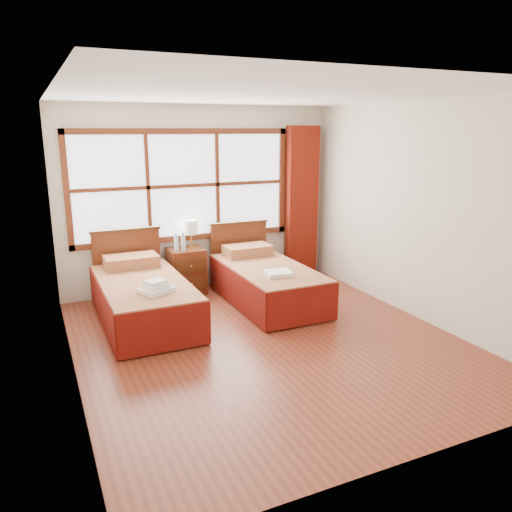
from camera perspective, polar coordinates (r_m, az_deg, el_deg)
name	(u,v)px	position (r m, az deg, el deg)	size (l,w,h in m)	color
floor	(268,341)	(5.57, 1.38, -9.73)	(4.50, 4.50, 0.00)	brown
ceiling	(270,94)	(5.10, 1.56, 18.02)	(4.50, 4.50, 0.00)	white
wall_back	(200,199)	(7.24, -6.42, 6.53)	(4.00, 4.00, 0.00)	silver
wall_left	(64,243)	(4.68, -21.14, 1.37)	(4.50, 4.50, 0.00)	silver
wall_right	(418,212)	(6.31, 18.07, 4.77)	(4.50, 4.50, 0.00)	silver
window	(183,186)	(7.11, -8.30, 7.95)	(3.16, 0.06, 1.56)	white
curtain	(302,202)	(7.78, 5.25, 6.13)	(0.50, 0.16, 2.30)	maroon
bed_left	(143,297)	(6.20, -12.80, -4.61)	(1.00, 2.02, 0.97)	#44230E
bed_right	(266,281)	(6.71, 1.14, -2.87)	(0.98, 2.00, 0.95)	#44230E
nightstand	(187,271)	(7.11, -7.94, -1.71)	(0.48, 0.48, 0.65)	#592713
towels_left	(156,287)	(5.62, -11.37, -3.54)	(0.41, 0.39, 0.14)	white
towels_right	(279,273)	(6.21, 2.59, -1.98)	(0.35, 0.32, 0.05)	white
lamp	(191,228)	(7.07, -7.46, 3.18)	(0.20, 0.20, 0.38)	gold
bottle_near	(176,243)	(6.93, -9.10, 1.52)	(0.06, 0.06, 0.24)	#C3DFFA
bottle_far	(183,243)	(6.93, -8.33, 1.53)	(0.06, 0.06, 0.24)	#C3DFFA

